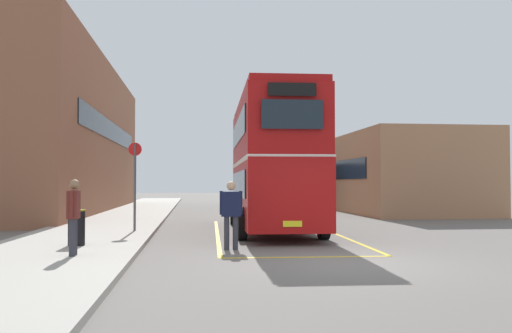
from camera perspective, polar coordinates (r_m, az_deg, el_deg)
The scene contains 11 objects.
ground_plane at distance 26.11m, azimuth 0.50°, elevation -5.54°, with size 135.60×135.60×0.00m, color #66605B.
sidewalk_left at distance 28.50m, azimuth -13.24°, elevation -5.03°, with size 4.00×57.60×0.14m, color #A39E93.
brick_building_left at distance 34.11m, azimuth -19.25°, elevation 2.80°, with size 5.28×25.36×8.73m.
depot_building_right at distance 35.15m, azimuth 13.32°, elevation -0.81°, with size 6.55×16.98×4.54m.
double_decker_bus at distance 19.58m, azimuth 1.69°, elevation 0.54°, with size 2.99×9.93×4.75m.
single_deck_bus at distance 39.29m, azimuth 3.23°, elevation -1.86°, with size 3.18×9.23×3.02m.
pedestrian_boarding at distance 14.14m, azimuth -2.64°, elevation -4.57°, with size 0.59×0.25×1.77m.
pedestrian_waiting_near at distance 12.59m, azimuth -18.63°, elevation -4.52°, with size 0.25×0.56×1.67m.
litter_bin at distance 14.64m, azimuth -18.35°, elevation -6.10°, with size 0.45×0.45×0.92m.
bus_stop_sign at distance 18.51m, azimuth -12.62°, elevation -1.20°, with size 0.43×0.15×2.94m.
bay_marking_yellow at distance 17.81m, azimuth 2.47°, elevation -7.31°, with size 4.49×11.98×0.01m.
Camera 1 is at (-3.18, -11.46, 1.74)m, focal length 38.04 mm.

